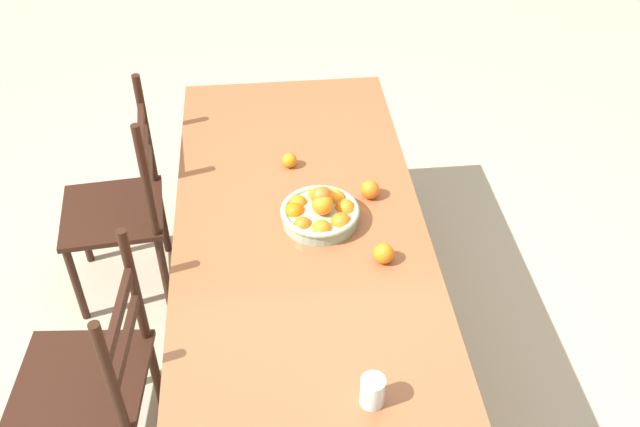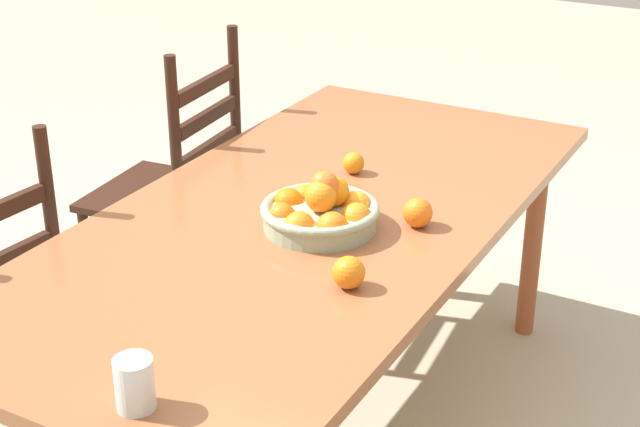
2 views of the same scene
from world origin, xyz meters
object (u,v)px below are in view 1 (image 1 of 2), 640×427
at_px(chair_near_window, 123,207).
at_px(orange_loose_1, 290,160).
at_px(orange_loose_2, 370,189).
at_px(chair_by_cabinet, 93,379).
at_px(orange_loose_0, 384,253).
at_px(fruit_bowl, 321,212).
at_px(dining_table, 299,226).
at_px(drinking_glass, 372,391).

relative_size(chair_near_window, orange_loose_1, 16.28).
distance_m(chair_near_window, orange_loose_2, 1.14).
xyz_separation_m(chair_by_cabinet, orange_loose_0, (0.19, -1.05, 0.33)).
xyz_separation_m(fruit_bowl, orange_loose_0, (-0.24, -0.20, -0.01)).
relative_size(dining_table, chair_by_cabinet, 2.08).
height_order(orange_loose_0, orange_loose_2, same).
height_order(fruit_bowl, orange_loose_0, fruit_bowl).
bearing_deg(chair_by_cabinet, orange_loose_0, 104.99).
xyz_separation_m(chair_by_cabinet, drinking_glass, (-0.39, -0.92, 0.34)).
distance_m(dining_table, chair_by_cabinet, 0.94).
relative_size(chair_near_window, orange_loose_2, 13.37).
bearing_deg(dining_table, orange_loose_0, -136.58).
distance_m(chair_by_cabinet, orange_loose_0, 1.12).
height_order(dining_table, fruit_bowl, fruit_bowl).
bearing_deg(orange_loose_1, chair_near_window, 80.52).
height_order(chair_near_window, drinking_glass, chair_near_window).
bearing_deg(fruit_bowl, chair_by_cabinet, 116.82).
bearing_deg(dining_table, chair_near_window, 60.75).
bearing_deg(chair_by_cabinet, dining_table, 126.98).
xyz_separation_m(dining_table, fruit_bowl, (-0.06, -0.08, 0.11)).
xyz_separation_m(dining_table, orange_loose_1, (0.30, 0.01, 0.10)).
distance_m(fruit_bowl, orange_loose_1, 0.37).
bearing_deg(orange_loose_2, orange_loose_1, 52.21).
bearing_deg(dining_table, fruit_bowl, -125.77).
distance_m(orange_loose_2, drinking_glass, 0.95).
bearing_deg(chair_near_window, fruit_bowl, 54.96).
distance_m(chair_near_window, drinking_glass, 1.61).
xyz_separation_m(dining_table, drinking_glass, (-0.87, -0.15, 0.12)).
height_order(dining_table, chair_by_cabinet, chair_by_cabinet).
relative_size(fruit_bowl, orange_loose_1, 4.83).
bearing_deg(orange_loose_0, dining_table, 43.42).
distance_m(chair_by_cabinet, orange_loose_1, 1.14).
height_order(chair_near_window, orange_loose_2, chair_near_window).
bearing_deg(orange_loose_0, orange_loose_2, -1.06).
relative_size(dining_table, chair_near_window, 1.98).
relative_size(orange_loose_2, drinking_glass, 0.74).
bearing_deg(chair_near_window, chair_by_cabinet, -5.89).
distance_m(chair_by_cabinet, orange_loose_2, 1.24).
bearing_deg(drinking_glass, chair_by_cabinet, 67.08).
bearing_deg(orange_loose_0, chair_near_window, 55.24).
height_order(chair_near_window, orange_loose_0, chair_near_window).
bearing_deg(fruit_bowl, orange_loose_1, 14.70).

